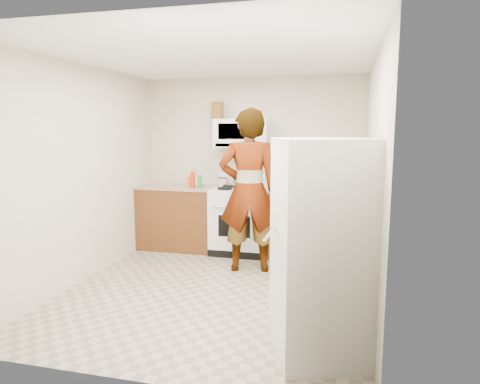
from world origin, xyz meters
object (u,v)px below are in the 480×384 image
(microwave, at_px, (242,133))
(saucepan, at_px, (233,181))
(fridge, at_px, (323,250))
(gas_range, at_px, (240,219))
(kettle, at_px, (308,182))
(person, at_px, (249,191))

(microwave, relative_size, saucepan, 3.62)
(fridge, distance_m, saucepan, 3.12)
(gas_range, relative_size, fridge, 0.66)
(gas_range, xyz_separation_m, kettle, (0.95, 0.10, 0.55))
(person, xyz_separation_m, kettle, (0.66, 0.83, 0.03))
(gas_range, relative_size, microwave, 1.49)
(fridge, relative_size, kettle, 8.56)
(microwave, xyz_separation_m, fridge, (1.30, -2.71, -0.85))
(gas_range, distance_m, fridge, 2.91)
(gas_range, height_order, fridge, fridge)
(person, distance_m, kettle, 1.06)
(fridge, bearing_deg, microwave, 96.18)
(kettle, distance_m, saucepan, 1.10)
(microwave, relative_size, kettle, 3.83)
(fridge, height_order, kettle, fridge)
(kettle, height_order, saucepan, kettle)
(kettle, bearing_deg, person, -151.93)
(kettle, relative_size, saucepan, 0.95)
(gas_range, bearing_deg, kettle, 5.78)
(gas_range, height_order, kettle, kettle)
(gas_range, distance_m, saucepan, 0.57)
(saucepan, bearing_deg, gas_range, -49.60)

